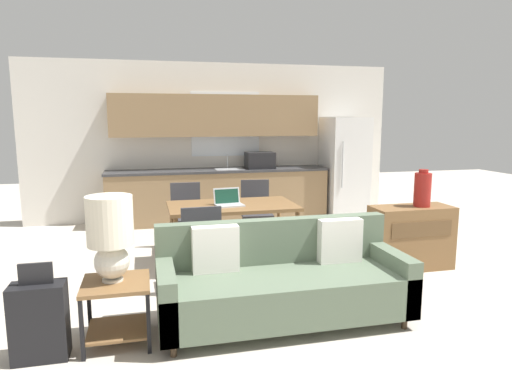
{
  "coord_description": "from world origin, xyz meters",
  "views": [
    {
      "loc": [
        -1.22,
        -3.36,
        1.77
      ],
      "look_at": [
        -0.03,
        1.5,
        0.95
      ],
      "focal_mm": 32.0,
      "sensor_mm": 36.0,
      "label": 1
    }
  ],
  "objects": [
    {
      "name": "credenza",
      "position": [
        1.8,
        1.28,
        0.37
      ],
      "size": [
        0.95,
        0.42,
        0.74
      ],
      "color": "brown",
      "rests_on": "ground_plane"
    },
    {
      "name": "couch",
      "position": [
        -0.1,
        0.27,
        0.35
      ],
      "size": [
        2.13,
        0.8,
        0.86
      ],
      "color": "#3D2D1E",
      "rests_on": "ground_plane"
    },
    {
      "name": "dining_chair_far_left",
      "position": [
        -0.7,
        2.67,
        0.5
      ],
      "size": [
        0.43,
        0.43,
        0.9
      ],
      "rotation": [
        0.0,
        0.0,
        -0.03
      ],
      "color": "#38383D",
      "rests_on": "ground_plane"
    },
    {
      "name": "suitcase",
      "position": [
        -2.02,
        0.07,
        0.3
      ],
      "size": [
        0.39,
        0.22,
        0.74
      ],
      "color": "black",
      "rests_on": "ground_plane"
    },
    {
      "name": "dining_chair_far_right",
      "position": [
        0.27,
        2.72,
        0.5
      ],
      "size": [
        0.46,
        0.46,
        0.9
      ],
      "rotation": [
        0.0,
        0.0,
        -0.11
      ],
      "color": "#38383D",
      "rests_on": "ground_plane"
    },
    {
      "name": "refrigerator",
      "position": [
        2.27,
        4.2,
        0.89
      ],
      "size": [
        0.7,
        0.78,
        1.77
      ],
      "color": "white",
      "rests_on": "ground_plane"
    },
    {
      "name": "table_lamp",
      "position": [
        -1.5,
        0.23,
        0.89
      ],
      "size": [
        0.35,
        0.35,
        0.68
      ],
      "color": "silver",
      "rests_on": "side_table"
    },
    {
      "name": "ground_plane",
      "position": [
        0.0,
        0.0,
        0.0
      ],
      "size": [
        20.0,
        20.0,
        0.0
      ],
      "primitive_type": "plane",
      "color": "beige"
    },
    {
      "name": "dining_table",
      "position": [
        -0.22,
        1.91,
        0.68
      ],
      "size": [
        1.51,
        0.86,
        0.74
      ],
      "color": "brown",
      "rests_on": "ground_plane"
    },
    {
      "name": "laptop",
      "position": [
        -0.28,
        1.87,
        0.79
      ],
      "size": [
        0.35,
        0.29,
        0.2
      ],
      "rotation": [
        0.0,
        0.0,
        0.12
      ],
      "color": "#B7BABC",
      "rests_on": "dining_table"
    },
    {
      "name": "dining_chair_near_left",
      "position": [
        -0.7,
        1.15,
        0.5
      ],
      "size": [
        0.43,
        0.43,
        0.9
      ],
      "rotation": [
        0.0,
        0.0,
        3.18
      ],
      "color": "#38383D",
      "rests_on": "ground_plane"
    },
    {
      "name": "vase",
      "position": [
        1.91,
        1.27,
        0.94
      ],
      "size": [
        0.19,
        0.19,
        0.44
      ],
      "color": "maroon",
      "rests_on": "credenza"
    },
    {
      "name": "side_table",
      "position": [
        -1.48,
        0.2,
        0.34
      ],
      "size": [
        0.51,
        0.51,
        0.5
      ],
      "color": "brown",
      "rests_on": "ground_plane"
    },
    {
      "name": "wall_back",
      "position": [
        0.0,
        4.63,
        1.35
      ],
      "size": [
        6.4,
        0.07,
        2.7
      ],
      "color": "silver",
      "rests_on": "ground_plane"
    },
    {
      "name": "kitchen_counter",
      "position": [
        0.01,
        4.33,
        0.84
      ],
      "size": [
        3.75,
        0.65,
        2.15
      ],
      "color": "#8E704C",
      "rests_on": "ground_plane"
    }
  ]
}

